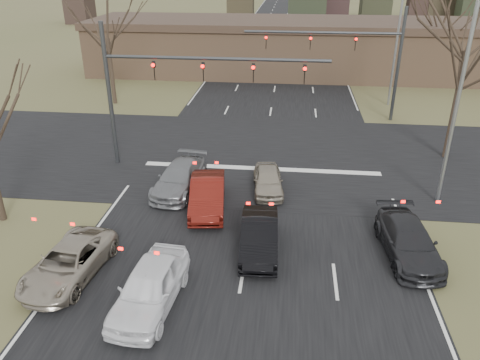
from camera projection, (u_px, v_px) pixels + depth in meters
The scene contains 18 objects.
ground at pixel (233, 332), 15.20m from camera, with size 360.00×360.00×0.00m, color #4E522B.
road_main at pixel (283, 39), 68.97m from camera, with size 14.00×300.00×0.02m, color black.
road_cross at pixel (263, 155), 28.64m from camera, with size 200.00×14.00×0.02m, color black.
building at pixel (298, 47), 47.91m from camera, with size 42.40×10.40×5.30m.
mast_arm_near at pixel (166, 79), 25.18m from camera, with size 12.12×0.24×8.00m.
mast_arm_far at pixel (359, 51), 33.03m from camera, with size 11.12×0.24×8.00m.
streetlight_right_near at pixel (455, 91), 20.87m from camera, with size 2.34×0.25×10.00m.
streetlight_right_far at pixel (395, 34), 36.06m from camera, with size 2.34×0.25×10.00m.
tree_right_near at pixel (476, 1), 24.60m from camera, with size 6.90×6.90×11.50m.
tree_left_far at pixel (104, 10), 35.72m from camera, with size 5.70×5.70×9.50m.
tree_right_far at pixel (446, 6), 42.07m from camera, with size 5.40×5.40×9.00m.
car_silver_suv at pixel (69, 262), 17.56m from camera, with size 2.11×4.58×1.27m, color #9F9480.
car_white_sedan at pixel (150, 287), 16.06m from camera, with size 1.82×4.51×1.54m, color white.
car_black_hatch at pixel (259, 236), 19.10m from camera, with size 1.48×4.25×1.40m, color black.
car_charcoal_sedan at pixel (408, 241), 18.80m from camera, with size 1.91×4.70×1.36m, color black.
car_grey_ahead at pixel (180, 178), 24.13m from camera, with size 1.95×4.79×1.39m, color slate.
car_red_ahead at pixel (207, 195), 22.32m from camera, with size 1.58×4.54×1.50m, color #56120C.
car_silver_ahead at pixel (268, 180), 24.06m from camera, with size 1.47×3.66×1.25m, color gray.
Camera 1 is at (1.51, -11.47, 11.02)m, focal length 35.00 mm.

